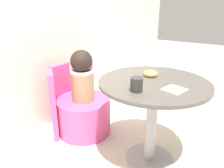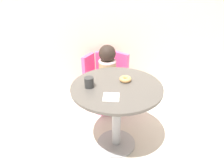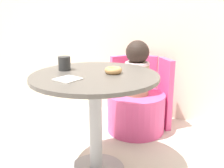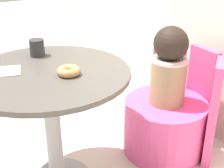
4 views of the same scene
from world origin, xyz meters
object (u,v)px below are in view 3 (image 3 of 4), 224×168
(tub_chair, at_px, (136,112))
(child_figure, at_px, (137,68))
(donut, at_px, (113,70))
(cup, at_px, (64,63))
(round_table, at_px, (95,98))

(tub_chair, xyz_separation_m, child_figure, (0.00, -0.00, 0.42))
(tub_chair, height_order, donut, donut)
(tub_chair, distance_m, cup, 0.94)
(cup, bearing_deg, donut, 8.06)
(tub_chair, bearing_deg, child_figure, -82.87)
(tub_chair, height_order, cup, cup)
(tub_chair, relative_size, cup, 5.66)
(round_table, height_order, tub_chair, round_table)
(round_table, xyz_separation_m, donut, (0.10, 0.07, 0.18))
(child_figure, distance_m, donut, 0.66)
(tub_chair, height_order, child_figure, child_figure)
(child_figure, distance_m, cup, 0.77)
(donut, xyz_separation_m, cup, (-0.34, -0.05, 0.03))
(tub_chair, distance_m, child_figure, 0.42)
(tub_chair, relative_size, donut, 4.71)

